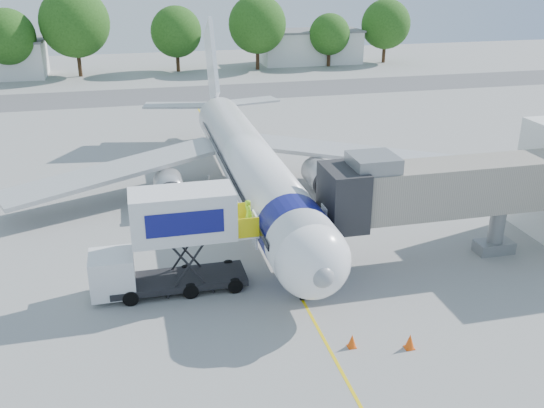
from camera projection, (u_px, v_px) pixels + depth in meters
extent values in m
plane|color=#9A9A97|center=(262.00, 225.00, 39.48)|extent=(160.00, 160.00, 0.00)
cube|color=yellow|center=(262.00, 225.00, 39.47)|extent=(0.15, 70.00, 0.01)
cube|color=#59595B|center=(190.00, 94.00, 77.28)|extent=(120.00, 10.00, 0.01)
cylinder|color=white|center=(252.00, 167.00, 41.04)|extent=(3.70, 28.00, 3.70)
sphere|color=white|center=(312.00, 260.00, 28.44)|extent=(3.70, 3.70, 3.70)
sphere|color=gray|center=(322.00, 276.00, 27.04)|extent=(1.10, 1.10, 1.10)
cone|color=white|center=(215.00, 110.00, 56.35)|extent=(3.70, 6.00, 3.70)
cube|color=white|center=(211.00, 63.00, 55.66)|extent=(0.35, 7.26, 8.29)
cube|color=#ACAEB0|center=(357.00, 153.00, 46.40)|extent=(16.17, 9.32, 1.42)
cube|color=#ACAEB0|center=(116.00, 171.00, 42.52)|extent=(16.17, 9.32, 1.42)
cylinder|color=#999BA0|center=(321.00, 177.00, 44.22)|extent=(2.10, 3.60, 2.10)
cylinder|color=#999BA0|center=(170.00, 190.00, 41.85)|extent=(2.10, 3.60, 2.10)
cube|color=black|center=(314.00, 254.00, 28.00)|extent=(2.60, 1.39, 0.81)
cylinder|color=navy|center=(295.00, 234.00, 31.14)|extent=(3.73, 2.00, 3.73)
cylinder|color=silver|center=(302.00, 286.00, 30.64)|extent=(0.16, 0.16, 1.50)
cylinder|color=black|center=(302.00, 294.00, 30.80)|extent=(0.25, 0.64, 0.64)
cylinder|color=black|center=(278.00, 184.00, 45.27)|extent=(0.35, 0.90, 0.90)
cylinder|color=black|center=(209.00, 190.00, 44.15)|extent=(0.35, 0.90, 0.90)
cube|color=gray|center=(447.00, 187.00, 33.45)|extent=(13.60, 2.60, 2.80)
cube|color=black|center=(343.00, 197.00, 32.14)|extent=(2.00, 3.20, 3.20)
cube|color=slate|center=(373.00, 162.00, 31.80)|extent=(2.40, 2.40, 0.80)
cylinder|color=slate|center=(496.00, 229.00, 35.31)|extent=(0.90, 0.90, 3.00)
cube|color=slate|center=(494.00, 247.00, 35.74)|extent=(2.20, 1.20, 0.70)
cylinder|color=black|center=(480.00, 248.00, 35.55)|extent=(0.30, 0.70, 0.70)
cylinder|color=black|center=(507.00, 245.00, 35.94)|extent=(0.30, 0.70, 0.70)
cube|color=black|center=(179.00, 280.00, 31.67)|extent=(7.00, 2.30, 0.35)
cube|color=silver|center=(112.00, 273.00, 30.66)|extent=(2.20, 2.20, 2.10)
cube|color=black|center=(112.00, 266.00, 30.49)|extent=(1.90, 2.10, 0.70)
cube|color=silver|center=(183.00, 214.00, 30.36)|extent=(5.20, 2.40, 2.50)
cube|color=navy|center=(185.00, 224.00, 29.26)|extent=(3.80, 0.04, 1.20)
cube|color=silver|center=(245.00, 230.00, 31.49)|extent=(1.10, 2.20, 0.10)
cube|color=yellow|center=(248.00, 228.00, 30.34)|extent=(1.10, 0.06, 1.10)
cube|color=yellow|center=(241.00, 212.00, 32.23)|extent=(1.10, 0.06, 1.10)
cylinder|color=black|center=(235.00, 286.00, 31.39)|extent=(0.80, 0.25, 0.80)
cylinder|color=black|center=(228.00, 267.00, 33.28)|extent=(0.80, 0.25, 0.80)
cylinder|color=black|center=(131.00, 298.00, 30.24)|extent=(0.80, 0.25, 0.80)
cylinder|color=black|center=(130.00, 278.00, 32.13)|extent=(0.80, 0.25, 0.80)
imported|color=#96E117|center=(248.00, 214.00, 31.22)|extent=(0.56, 0.68, 1.61)
cube|color=silver|center=(310.00, 387.00, 23.58)|extent=(3.69, 2.39, 1.36)
cube|color=navy|center=(310.00, 378.00, 23.41)|extent=(2.24, 2.01, 0.34)
cylinder|color=black|center=(276.00, 407.00, 23.03)|extent=(0.72, 0.37, 0.68)
cylinder|color=black|center=(274.00, 383.00, 24.29)|extent=(0.72, 0.37, 0.68)
cylinder|color=black|center=(347.00, 405.00, 23.12)|extent=(0.72, 0.37, 0.68)
cylinder|color=black|center=(342.00, 382.00, 24.38)|extent=(0.72, 0.37, 0.68)
cone|color=#F34F0C|center=(410.00, 341.00, 26.92)|extent=(0.45, 0.45, 0.72)
cube|color=#F34F0C|center=(409.00, 348.00, 27.05)|extent=(0.41, 0.41, 0.04)
cone|color=#F34F0C|center=(352.00, 341.00, 27.02)|extent=(0.41, 0.41, 0.65)
cube|color=#F34F0C|center=(352.00, 347.00, 27.13)|extent=(0.37, 0.37, 0.04)
cube|color=silver|center=(310.00, 47.00, 99.10)|extent=(16.00, 7.00, 5.00)
cube|color=slate|center=(311.00, 31.00, 98.09)|extent=(16.40, 7.40, 0.30)
cylinder|color=#382314|center=(12.00, 68.00, 85.25)|extent=(0.56, 0.56, 3.48)
sphere|color=#1D4713|center=(7.00, 37.00, 83.64)|extent=(7.73, 7.73, 7.73)
cylinder|color=#382314|center=(79.00, 61.00, 87.88)|extent=(0.56, 0.56, 4.42)
sphere|color=#1D4713|center=(75.00, 22.00, 85.83)|extent=(9.82, 9.82, 9.82)
cylinder|color=#382314|center=(178.00, 60.00, 92.05)|extent=(0.56, 0.56, 3.40)
sphere|color=#1D4713|center=(176.00, 32.00, 90.48)|extent=(7.56, 7.56, 7.56)
cylinder|color=#382314|center=(258.00, 57.00, 93.48)|extent=(0.56, 0.56, 3.94)
sphere|color=#1D4713|center=(257.00, 24.00, 91.66)|extent=(8.75, 8.75, 8.75)
cylinder|color=#382314|center=(329.00, 57.00, 96.50)|extent=(0.56, 0.56, 2.89)
sphere|color=#1D4713|center=(330.00, 34.00, 95.17)|extent=(6.41, 6.41, 6.41)
cylinder|color=#382314|center=(384.00, 52.00, 99.72)|extent=(0.56, 0.56, 3.56)
sphere|color=#1D4713|center=(386.00, 24.00, 98.08)|extent=(7.92, 7.92, 7.92)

